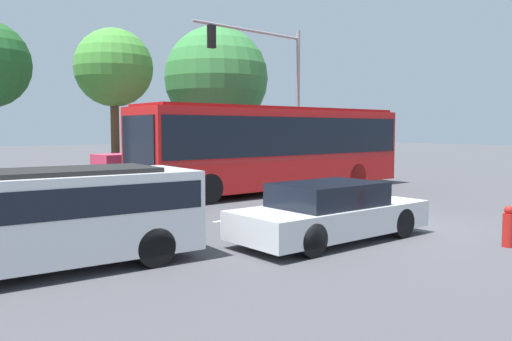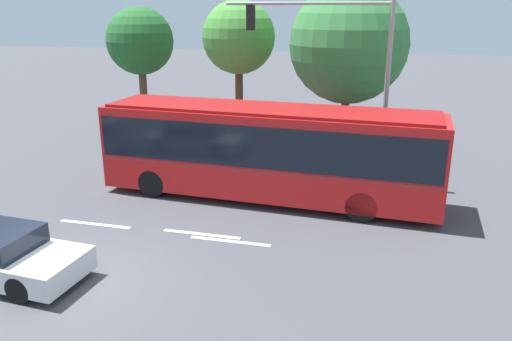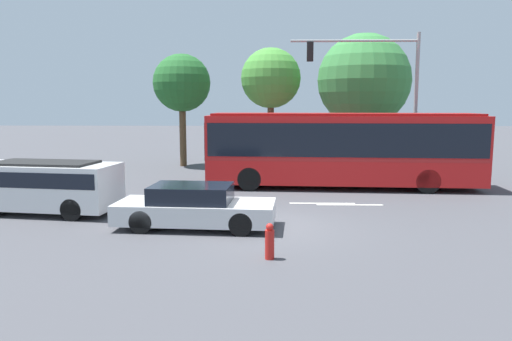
# 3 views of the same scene
# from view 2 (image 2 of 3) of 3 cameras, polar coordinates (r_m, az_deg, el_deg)

# --- Properties ---
(ground_plane) EXTENTS (140.00, 140.00, 0.00)m
(ground_plane) POSITION_cam_2_polar(r_m,az_deg,el_deg) (13.54, -19.99, -11.69)
(ground_plane) COLOR #444449
(city_bus) EXTENTS (11.83, 3.19, 3.25)m
(city_bus) POSITION_cam_2_polar(r_m,az_deg,el_deg) (17.44, 1.37, 2.61)
(city_bus) COLOR red
(city_bus) RESTS_ON ground
(traffic_light_pole) EXTENTS (6.10, 0.24, 6.99)m
(traffic_light_pole) POSITION_cam_2_polar(r_m,az_deg,el_deg) (18.98, 10.07, 12.17)
(traffic_light_pole) COLOR gray
(traffic_light_pole) RESTS_ON ground
(flowering_hedge) EXTENTS (8.95, 1.49, 1.44)m
(flowering_hedge) POSITION_cam_2_polar(r_m,az_deg,el_deg) (22.21, 2.07, 2.90)
(flowering_hedge) COLOR #286028
(flowering_hedge) RESTS_ON ground
(street_tree_left) EXTENTS (3.34, 3.34, 6.55)m
(street_tree_left) POSITION_cam_2_polar(r_m,az_deg,el_deg) (26.65, -12.95, 13.98)
(street_tree_left) COLOR brown
(street_tree_left) RESTS_ON ground
(street_tree_centre) EXTENTS (3.45, 3.45, 6.86)m
(street_tree_centre) POSITION_cam_2_polar(r_m,az_deg,el_deg) (24.55, -1.98, 14.72)
(street_tree_centre) COLOR brown
(street_tree_centre) RESTS_ON ground
(street_tree_right) EXTENTS (5.16, 5.16, 7.54)m
(street_tree_right) POSITION_cam_2_polar(r_m,az_deg,el_deg) (22.90, 10.42, 13.85)
(street_tree_right) COLOR brown
(street_tree_right) RESTS_ON ground
(lane_stripe_near) EXTENTS (2.40, 0.16, 0.01)m
(lane_stripe_near) POSITION_cam_2_polar(r_m,az_deg,el_deg) (16.63, -17.71, -5.79)
(lane_stripe_near) COLOR silver
(lane_stripe_near) RESTS_ON ground
(lane_stripe_mid) EXTENTS (2.40, 0.16, 0.01)m
(lane_stripe_mid) POSITION_cam_2_polar(r_m,az_deg,el_deg) (14.76, -2.93, -7.98)
(lane_stripe_mid) COLOR silver
(lane_stripe_mid) RESTS_ON ground
(lane_stripe_far) EXTENTS (2.40, 0.16, 0.01)m
(lane_stripe_far) POSITION_cam_2_polar(r_m,az_deg,el_deg) (15.27, -6.17, -7.16)
(lane_stripe_far) COLOR silver
(lane_stripe_far) RESTS_ON ground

